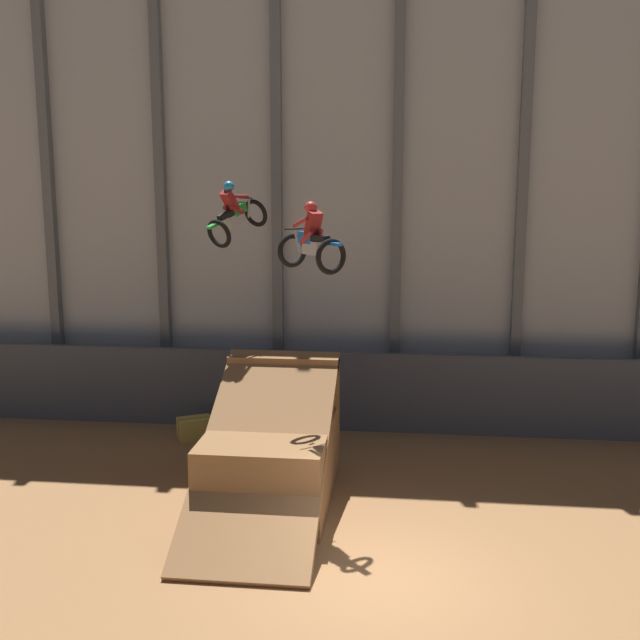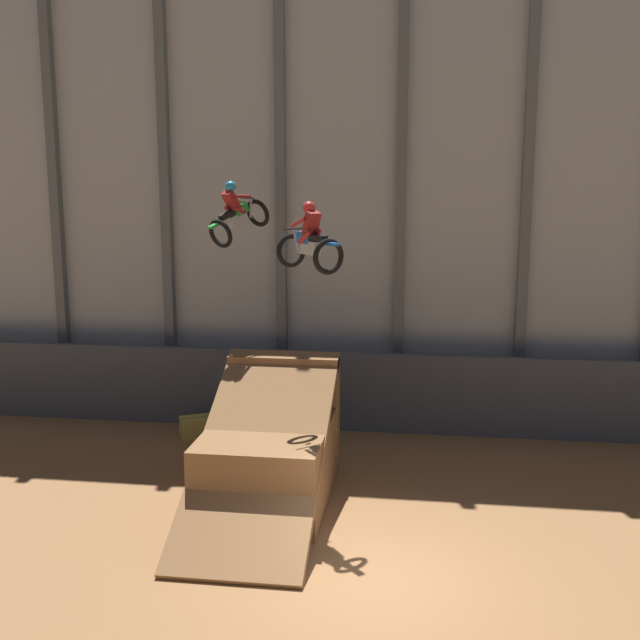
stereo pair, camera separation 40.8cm
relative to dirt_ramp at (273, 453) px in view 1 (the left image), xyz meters
name	(u,v)px [view 1 (the left image)]	position (x,y,z in m)	size (l,w,h in m)	color
ground_plane	(383,582)	(2.50, -3.31, -1.01)	(60.00, 60.00, 0.00)	#996B42
arena_back_wall	(397,196)	(2.50, 6.03, 5.44)	(32.00, 0.40, 12.90)	#ADB2B7
lower_barrier	(393,393)	(2.50, 4.78, 0.10)	(31.36, 0.20, 2.21)	#474C56
dirt_ramp	(273,453)	(0.00, 0.00, 0.00)	(2.59, 5.56, 2.99)	olive
rider_bike_left_air	(235,215)	(-1.42, 2.95, 5.01)	(1.47, 1.82, 1.65)	black
rider_bike_right_air	(311,242)	(0.84, 0.12, 4.55)	(1.56, 1.62, 1.45)	black
hay_bale_trackside	(195,428)	(-2.78, 3.60, -0.73)	(1.08, 0.96, 0.57)	#CCB751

